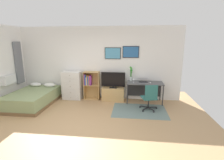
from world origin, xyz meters
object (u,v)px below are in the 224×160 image
at_px(computer_mouse, 150,83).
at_px(bamboo_vase, 131,74).
at_px(bed, 33,98).
at_px(tv_stand, 113,94).
at_px(laptop, 143,80).
at_px(bookshelf, 90,83).
at_px(desk, 145,85).
at_px(office_chair, 150,97).
at_px(dresser, 72,85).
at_px(wine_glass, 134,79).
at_px(television, 113,80).

relative_size(computer_mouse, bamboo_vase, 0.20).
xyz_separation_m(bed, tv_stand, (2.72, 0.77, -0.00)).
distance_m(bed, computer_mouse, 4.12).
xyz_separation_m(bed, laptop, (3.80, 0.72, 0.56)).
height_order(laptop, computer_mouse, laptop).
bearing_deg(bookshelf, laptop, -2.86).
bearing_deg(desk, office_chair, -82.23).
bearing_deg(dresser, bookshelf, 5.61).
bearing_deg(wine_glass, bookshelf, 171.01).
relative_size(dresser, office_chair, 1.24).
xyz_separation_m(dresser, wine_glass, (2.31, -0.19, 0.34)).
bearing_deg(dresser, bed, -147.03).
height_order(bed, laptop, laptop).
bearing_deg(bookshelf, desk, -2.18).
bearing_deg(television, computer_mouse, -7.25).
bearing_deg(bed, computer_mouse, 7.98).
bearing_deg(dresser, laptop, -0.62).
bearing_deg(laptop, wine_glass, -160.64).
height_order(dresser, bamboo_vase, bamboo_vase).
height_order(bookshelf, computer_mouse, bookshelf).
xyz_separation_m(dresser, bookshelf, (0.69, 0.07, 0.08)).
distance_m(tv_stand, laptop, 1.21).
height_order(bookshelf, television, television).
relative_size(dresser, bamboo_vase, 2.02).
distance_m(computer_mouse, bamboo_vase, 0.78).
relative_size(bamboo_vase, wine_glass, 2.94).
xyz_separation_m(bamboo_vase, wine_glass, (0.10, -0.29, -0.14)).
bearing_deg(office_chair, dresser, 149.81).
bearing_deg(bed, bookshelf, 23.74).
relative_size(tv_stand, desk, 0.65).
xyz_separation_m(desk, office_chair, (0.11, -0.82, -0.15)).
height_order(bookshelf, wine_glass, bookshelf).
bearing_deg(bamboo_vase, bookshelf, -178.55).
height_order(dresser, computer_mouse, dresser).
relative_size(television, computer_mouse, 8.47).
distance_m(desk, wine_glass, 0.51).
relative_size(dresser, computer_mouse, 10.27).
bearing_deg(laptop, television, 172.46).
relative_size(television, wine_glass, 4.90).
bearing_deg(office_chair, laptop, 88.90).
distance_m(laptop, bamboo_vase, 0.50).
bearing_deg(television, dresser, 179.73).
height_order(office_chair, wine_glass, wine_glass).
relative_size(dresser, tv_stand, 1.30).
bearing_deg(computer_mouse, bamboo_vase, 157.35).
height_order(desk, office_chair, office_chair).
xyz_separation_m(dresser, office_chair, (2.82, -0.83, -0.08)).
height_order(tv_stand, wine_glass, wine_glass).
bearing_deg(bamboo_vase, television, -169.97).
height_order(television, bamboo_vase, bamboo_vase).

